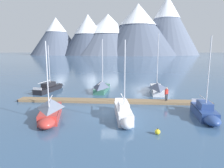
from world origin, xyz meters
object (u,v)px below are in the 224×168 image
at_px(sailboat_mid_dock_starboard, 123,113).
at_px(mooring_buoy_channel_marker, 157,132).
at_px(sailboat_mid_dock_port, 102,86).
at_px(sailboat_nearest_berth, 50,87).
at_px(sailboat_far_berth, 157,87).
at_px(sailboat_outer_slip, 205,112).
at_px(person_on_dock, 166,93).
at_px(sailboat_second_berth, 50,110).

xyz_separation_m(sailboat_mid_dock_starboard, mooring_buoy_channel_marker, (2.49, -3.48, -0.45)).
bearing_deg(sailboat_mid_dock_port, sailboat_nearest_berth, 177.43).
bearing_deg(sailboat_mid_dock_starboard, sailboat_far_berth, 64.56).
height_order(sailboat_outer_slip, person_on_dock, sailboat_outer_slip).
height_order(person_on_dock, mooring_buoy_channel_marker, person_on_dock).
height_order(sailboat_nearest_berth, sailboat_mid_dock_starboard, sailboat_mid_dock_starboard).
distance_m(sailboat_mid_dock_starboard, mooring_buoy_channel_marker, 4.30).
relative_size(sailboat_second_berth, person_on_dock, 4.36).
xyz_separation_m(sailboat_second_berth, sailboat_mid_dock_port, (4.41, 12.88, -0.01)).
bearing_deg(sailboat_far_berth, sailboat_mid_dock_starboard, -115.44).
relative_size(sailboat_mid_dock_port, person_on_dock, 4.82).
bearing_deg(sailboat_nearest_berth, sailboat_mid_dock_port, -2.57).
distance_m(sailboat_outer_slip, mooring_buoy_channel_marker, 6.76).
xyz_separation_m(sailboat_nearest_berth, sailboat_mid_dock_port, (8.45, -0.38, 0.29)).
xyz_separation_m(sailboat_nearest_berth, sailboat_mid_dock_starboard, (11.12, -13.49, 0.12)).
xyz_separation_m(sailboat_nearest_berth, sailboat_outer_slip, (19.14, -13.11, 0.05)).
distance_m(sailboat_nearest_berth, sailboat_far_berth, 17.07).
distance_m(sailboat_second_berth, person_on_dock, 13.97).
relative_size(sailboat_outer_slip, mooring_buoy_channel_marker, 15.28).
height_order(sailboat_nearest_berth, person_on_dock, sailboat_nearest_berth).
height_order(sailboat_mid_dock_starboard, sailboat_outer_slip, sailboat_outer_slip).
bearing_deg(sailboat_nearest_berth, sailboat_mid_dock_starboard, -50.50).
height_order(sailboat_outer_slip, mooring_buoy_channel_marker, sailboat_outer_slip).
height_order(sailboat_nearest_berth, sailboat_far_berth, sailboat_far_berth).
bearing_deg(person_on_dock, mooring_buoy_channel_marker, -108.53).
bearing_deg(sailboat_nearest_berth, person_on_dock, -24.19).
bearing_deg(sailboat_outer_slip, mooring_buoy_channel_marker, -145.05).
relative_size(sailboat_nearest_berth, mooring_buoy_channel_marker, 14.06).
bearing_deg(sailboat_far_berth, person_on_dock, -92.31).
bearing_deg(sailboat_second_berth, sailboat_mid_dock_starboard, -1.85).
height_order(sailboat_far_berth, sailboat_outer_slip, sailboat_far_berth).
bearing_deg(sailboat_nearest_berth, sailboat_far_berth, -3.57).
distance_m(sailboat_mid_dock_port, sailboat_far_berth, 8.61).
bearing_deg(sailboat_outer_slip, sailboat_mid_dock_port, 130.02).
relative_size(sailboat_far_berth, person_on_dock, 5.31).
xyz_separation_m(sailboat_nearest_berth, sailboat_second_berth, (4.04, -13.26, 0.30)).
height_order(sailboat_nearest_berth, sailboat_mid_dock_port, sailboat_mid_dock_port).
height_order(sailboat_second_berth, person_on_dock, sailboat_second_berth).
xyz_separation_m(sailboat_mid_dock_port, sailboat_far_berth, (8.59, -0.68, -0.10)).
relative_size(sailboat_nearest_berth, sailboat_outer_slip, 0.92).
relative_size(sailboat_mid_dock_port, sailboat_outer_slip, 1.03).
distance_m(sailboat_mid_dock_port, mooring_buoy_channel_marker, 17.39).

